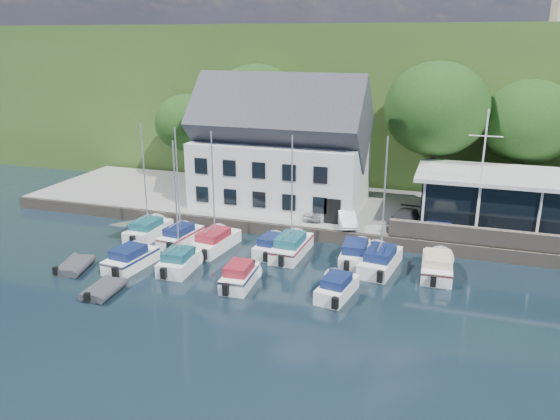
{
  "coord_description": "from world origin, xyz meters",
  "views": [
    {
      "loc": [
        7.1,
        -26.69,
        14.8
      ],
      "look_at": [
        -4.59,
        9.0,
        2.86
      ],
      "focal_mm": 35.0,
      "sensor_mm": 36.0,
      "label": 1
    }
  ],
  "objects_px": {
    "dinghy_0": "(75,264)",
    "car_dgrey": "(404,220)",
    "boat_r1_0": "(145,182)",
    "dinghy_1": "(104,288)",
    "car_blue": "(439,221)",
    "boat_r1_1": "(178,187)",
    "boat_r2_2": "(240,274)",
    "club_pavilion": "(505,200)",
    "boat_r1_3": "(273,244)",
    "car_white": "(346,217)",
    "boat_r1_7": "(437,264)",
    "boat_r1_2": "(213,188)",
    "boat_r2_1": "(176,204)",
    "boat_r1_6": "(384,201)",
    "harbor_building": "(281,154)",
    "car_silver": "(316,210)",
    "boat_r1_5": "(355,251)",
    "flagpole": "(481,175)",
    "boat_r1_4": "(292,190)",
    "boat_r2_0": "(131,257)",
    "boat_r2_3": "(337,285)"
  },
  "relations": [
    {
      "from": "boat_r1_0",
      "to": "dinghy_1",
      "type": "bearing_deg",
      "value": -72.35
    },
    {
      "from": "club_pavilion",
      "to": "boat_r1_3",
      "type": "relative_size",
      "value": 2.6
    },
    {
      "from": "boat_r1_3",
      "to": "boat_r1_7",
      "type": "relative_size",
      "value": 0.81
    },
    {
      "from": "car_white",
      "to": "boat_r1_7",
      "type": "bearing_deg",
      "value": -54.7
    },
    {
      "from": "boat_r1_4",
      "to": "car_blue",
      "type": "bearing_deg",
      "value": 33.05
    },
    {
      "from": "boat_r1_0",
      "to": "boat_r1_6",
      "type": "height_order",
      "value": "boat_r1_6"
    },
    {
      "from": "boat_r1_0",
      "to": "boat_r1_3",
      "type": "relative_size",
      "value": 1.73
    },
    {
      "from": "boat_r1_5",
      "to": "boat_r2_3",
      "type": "distance_m",
      "value": 5.51
    },
    {
      "from": "club_pavilion",
      "to": "car_blue",
      "type": "xyz_separation_m",
      "value": [
        -4.62,
        -2.32,
        -1.38
      ]
    },
    {
      "from": "car_dgrey",
      "to": "boat_r2_0",
      "type": "distance_m",
      "value": 20.06
    },
    {
      "from": "car_dgrey",
      "to": "boat_r1_3",
      "type": "height_order",
      "value": "car_dgrey"
    },
    {
      "from": "boat_r1_4",
      "to": "boat_r1_7",
      "type": "height_order",
      "value": "boat_r1_4"
    },
    {
      "from": "car_white",
      "to": "boat_r1_2",
      "type": "xyz_separation_m",
      "value": [
        -8.54,
        -5.46,
        3.02
      ]
    },
    {
      "from": "boat_r1_1",
      "to": "boat_r1_4",
      "type": "distance_m",
      "value": 8.58
    },
    {
      "from": "boat_r1_7",
      "to": "boat_r1_5",
      "type": "bearing_deg",
      "value": 173.65
    },
    {
      "from": "flagpole",
      "to": "boat_r2_2",
      "type": "bearing_deg",
      "value": -142.36
    },
    {
      "from": "boat_r2_2",
      "to": "flagpole",
      "type": "bearing_deg",
      "value": 34.43
    },
    {
      "from": "dinghy_0",
      "to": "car_white",
      "type": "bearing_deg",
      "value": 22.49
    },
    {
      "from": "dinghy_0",
      "to": "car_dgrey",
      "type": "bearing_deg",
      "value": 17.84
    },
    {
      "from": "boat_r1_3",
      "to": "boat_r1_5",
      "type": "bearing_deg",
      "value": 8.15
    },
    {
      "from": "boat_r1_4",
      "to": "boat_r1_6",
      "type": "bearing_deg",
      "value": -2.98
    },
    {
      "from": "boat_r1_0",
      "to": "boat_r1_6",
      "type": "distance_m",
      "value": 17.97
    },
    {
      "from": "boat_r1_3",
      "to": "dinghy_0",
      "type": "relative_size",
      "value": 1.61
    },
    {
      "from": "boat_r2_0",
      "to": "flagpole",
      "type": "bearing_deg",
      "value": 32.0
    },
    {
      "from": "boat_r1_4",
      "to": "boat_r2_1",
      "type": "relative_size",
      "value": 1.03
    },
    {
      "from": "car_blue",
      "to": "boat_r1_3",
      "type": "bearing_deg",
      "value": -154.04
    },
    {
      "from": "boat_r1_1",
      "to": "boat_r2_2",
      "type": "bearing_deg",
      "value": -30.33
    },
    {
      "from": "car_blue",
      "to": "boat_r1_4",
      "type": "height_order",
      "value": "boat_r1_4"
    },
    {
      "from": "car_white",
      "to": "boat_r2_0",
      "type": "relative_size",
      "value": 0.63
    },
    {
      "from": "boat_r1_0",
      "to": "boat_r1_1",
      "type": "relative_size",
      "value": 1.01
    },
    {
      "from": "harbor_building",
      "to": "dinghy_0",
      "type": "bearing_deg",
      "value": -120.74
    },
    {
      "from": "car_blue",
      "to": "boat_r1_6",
      "type": "distance_m",
      "value": 7.87
    },
    {
      "from": "boat_r1_2",
      "to": "boat_r1_6",
      "type": "bearing_deg",
      "value": 7.51
    },
    {
      "from": "boat_r1_5",
      "to": "boat_r1_6",
      "type": "bearing_deg",
      "value": -24.38
    },
    {
      "from": "car_blue",
      "to": "boat_r1_2",
      "type": "height_order",
      "value": "boat_r1_2"
    },
    {
      "from": "boat_r1_4",
      "to": "boat_r2_3",
      "type": "relative_size",
      "value": 1.87
    },
    {
      "from": "dinghy_1",
      "to": "car_silver",
      "type": "bearing_deg",
      "value": 55.54
    },
    {
      "from": "boat_r1_0",
      "to": "boat_r1_2",
      "type": "relative_size",
      "value": 0.95
    },
    {
      "from": "car_white",
      "to": "boat_r1_7",
      "type": "xyz_separation_m",
      "value": [
        7.04,
        -5.02,
        -0.85
      ]
    },
    {
      "from": "flagpole",
      "to": "boat_r1_4",
      "type": "relative_size",
      "value": 0.97
    },
    {
      "from": "boat_r1_4",
      "to": "boat_r1_3",
      "type": "bearing_deg",
      "value": -169.23
    },
    {
      "from": "car_silver",
      "to": "boat_r2_0",
      "type": "relative_size",
      "value": 0.62
    },
    {
      "from": "boat_r2_0",
      "to": "dinghy_1",
      "type": "height_order",
      "value": "boat_r2_0"
    },
    {
      "from": "boat_r2_1",
      "to": "boat_r1_6",
      "type": "bearing_deg",
      "value": 15.95
    },
    {
      "from": "boat_r1_0",
      "to": "boat_r1_3",
      "type": "xyz_separation_m",
      "value": [
        10.29,
        -0.28,
        -3.69
      ]
    },
    {
      "from": "boat_r1_7",
      "to": "boat_r1_0",
      "type": "bearing_deg",
      "value": 176.96
    },
    {
      "from": "car_dgrey",
      "to": "boat_r1_0",
      "type": "relative_size",
      "value": 0.49
    },
    {
      "from": "car_dgrey",
      "to": "boat_r1_2",
      "type": "bearing_deg",
      "value": -146.19
    },
    {
      "from": "car_dgrey",
      "to": "boat_r1_0",
      "type": "distance_m",
      "value": 19.75
    },
    {
      "from": "car_blue",
      "to": "boat_r1_0",
      "type": "relative_size",
      "value": 0.44
    }
  ]
}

